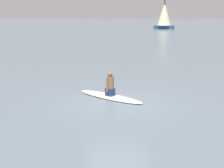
% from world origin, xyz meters
% --- Properties ---
extents(ground_plane, '(400.00, 400.00, 0.00)m').
position_xyz_m(ground_plane, '(0.00, 0.00, 0.00)').
color(ground_plane, slate).
extents(surfboard, '(2.65, 3.05, 0.08)m').
position_xyz_m(surfboard, '(0.81, 0.33, 0.04)').
color(surfboard, silver).
rests_on(surfboard, ground).
extents(person_paddler, '(0.42, 0.43, 1.00)m').
position_xyz_m(person_paddler, '(0.81, 0.33, 0.54)').
color(person_paddler, navy).
rests_on(person_paddler, surfboard).
extents(sailboat_center_horizon, '(3.80, 4.57, 6.48)m').
position_xyz_m(sailboat_center_horizon, '(60.59, -8.50, 3.05)').
color(sailboat_center_horizon, navy).
rests_on(sailboat_center_horizon, ground).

